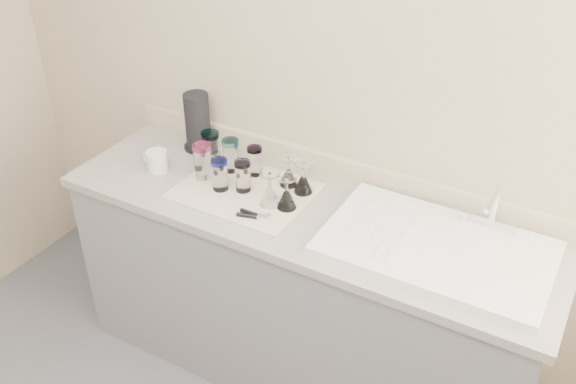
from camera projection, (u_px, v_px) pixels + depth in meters
The scene contains 17 objects.
room_envelope at pixel (34, 237), 1.34m from camera, with size 3.54×3.50×2.52m.
counter_unit at pixel (302, 294), 2.81m from camera, with size 2.06×0.62×0.90m.
sink_unit at pixel (437, 248), 2.33m from camera, with size 0.82×0.50×0.22m.
dish_towel at pixel (245, 191), 2.68m from camera, with size 0.55×0.42×0.01m, color silver.
tumbler_teal at pixel (211, 149), 2.80m from camera, with size 0.08×0.08×0.16m.
tumbler_cyan at pixel (231, 155), 2.77m from camera, with size 0.07×0.07×0.15m.
tumbler_purple at pixel (255, 161), 2.75m from camera, with size 0.07×0.07×0.13m.
tumbler_magenta at pixel (203, 161), 2.72m from camera, with size 0.08×0.08×0.16m.
tumbler_blue at pixel (220, 174), 2.65m from camera, with size 0.07×0.07×0.14m.
tumbler_lavender at pixel (243, 176), 2.64m from camera, with size 0.07×0.07×0.14m.
goblet_back_left at pixel (288, 175), 2.69m from camera, with size 0.08×0.08×0.14m.
goblet_back_right at pixel (303, 182), 2.64m from camera, with size 0.08×0.08×0.14m.
goblet_front_left at pixel (270, 194), 2.56m from camera, with size 0.08×0.08×0.15m.
goblet_front_right at pixel (287, 197), 2.54m from camera, with size 0.08×0.08×0.14m.
can_opener at pixel (255, 216), 2.51m from camera, with size 0.14×0.06×0.02m.
white_mug at pixel (157, 161), 2.80m from camera, with size 0.13×0.09×0.09m.
paper_towel_roll at pixel (198, 122), 2.93m from camera, with size 0.14×0.14×0.27m.
Camera 1 is at (0.99, -0.67, 2.37)m, focal length 40.00 mm.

